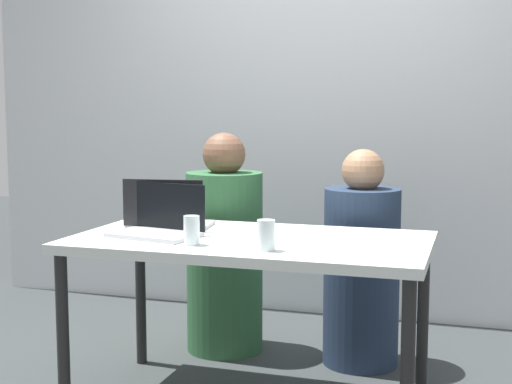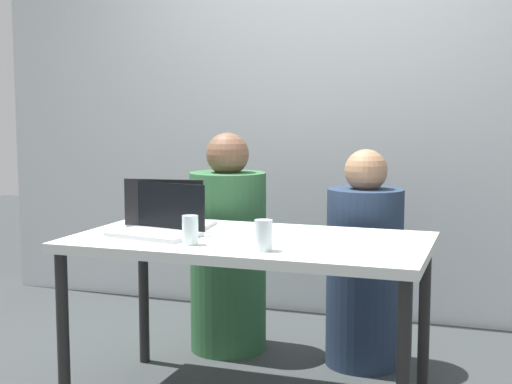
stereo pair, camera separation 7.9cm
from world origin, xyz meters
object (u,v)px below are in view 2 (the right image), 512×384
person_on_right (364,270)px  water_glass_right (264,237)px  laptop_front_left (160,224)px  person_on_left (228,254)px  water_glass_left (190,232)px  laptop_back_left (169,217)px

person_on_right → water_glass_right: bearing=91.1°
laptop_front_left → person_on_left: bearing=99.6°
water_glass_left → laptop_back_left: bearing=126.6°
laptop_front_left → laptop_back_left: bearing=115.0°
person_on_left → laptop_front_left: (-0.02, -0.74, 0.27)m
person_on_right → laptop_back_left: person_on_right is taller
person_on_left → water_glass_right: person_on_left is taller
water_glass_left → water_glass_right: water_glass_right is taller
water_glass_right → person_on_left: bearing=118.6°
water_glass_left → water_glass_right: size_ratio=0.99×
laptop_back_left → water_glass_left: 0.43m
person_on_left → water_glass_right: bearing=110.9°
person_on_left → water_glass_right: (0.50, -0.91, 0.27)m
laptop_back_left → person_on_right: bearing=-152.2°
water_glass_right → water_glass_left: bearing=175.9°
laptop_back_left → person_on_left: bearing=-104.2°
person_on_right → laptop_back_left: 1.00m
laptop_front_left → water_glass_right: bearing=-7.6°
person_on_left → water_glass_left: (0.19, -0.89, 0.27)m
person_on_right → water_glass_right: size_ratio=9.14×
person_on_left → laptop_front_left: size_ratio=2.89×
person_on_left → laptop_front_left: person_on_left is taller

